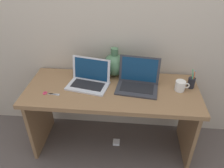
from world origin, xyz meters
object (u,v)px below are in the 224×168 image
at_px(laptop_left, 89,78).
at_px(coffee_mug, 180,86).
at_px(laptop_right, 138,80).
at_px(pen_cup, 191,82).
at_px(power_brick, 116,142).
at_px(scissors, 48,93).
at_px(green_vase, 114,64).

relative_size(laptop_left, coffee_mug, 3.19).
relative_size(laptop_left, laptop_right, 1.02).
distance_m(coffee_mug, pen_cup, 0.12).
xyz_separation_m(laptop_left, power_brick, (0.25, -0.05, -0.75)).
height_order(laptop_left, coffee_mug, laptop_left).
relative_size(laptop_left, power_brick, 5.62).
relative_size(pen_cup, scissors, 1.27).
relative_size(green_vase, scissors, 1.87).
bearing_deg(coffee_mug, pen_cup, 28.09).
xyz_separation_m(scissors, power_brick, (0.58, 0.14, -0.69)).
height_order(green_vase, pen_cup, green_vase).
bearing_deg(laptop_right, power_brick, -162.60).
bearing_deg(coffee_mug, green_vase, 160.18).
height_order(pen_cup, scissors, pen_cup).
height_order(scissors, power_brick, scissors).
height_order(laptop_right, scissors, laptop_right).
distance_m(laptop_left, green_vase, 0.28).
bearing_deg(laptop_right, scissors, -165.80).
bearing_deg(power_brick, laptop_right, 17.40).
bearing_deg(green_vase, laptop_left, -138.30).
relative_size(coffee_mug, pen_cup, 0.66).
bearing_deg(coffee_mug, laptop_left, 178.13).
bearing_deg(laptop_right, laptop_left, -179.17).
relative_size(green_vase, coffee_mug, 2.23).
xyz_separation_m(pen_cup, scissors, (-1.23, -0.21, -0.05)).
distance_m(laptop_left, scissors, 0.38).
distance_m(pen_cup, scissors, 1.25).
xyz_separation_m(laptop_right, pen_cup, (0.47, 0.02, -0.02)).
bearing_deg(laptop_left, coffee_mug, -1.87).
bearing_deg(green_vase, power_brick, -79.25).
height_order(laptop_left, scissors, laptop_left).
bearing_deg(laptop_left, laptop_right, 0.83).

